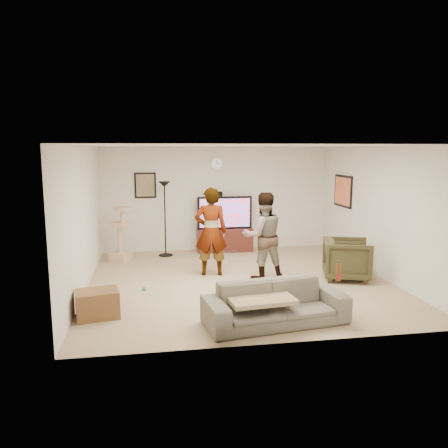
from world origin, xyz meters
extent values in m
cube|color=tan|center=(0.00, 0.00, -0.01)|extent=(5.50, 5.50, 0.02)
cube|color=white|center=(0.00, 0.00, 2.51)|extent=(5.50, 5.50, 0.02)
cube|color=white|center=(0.00, 2.75, 1.25)|extent=(5.50, 0.04, 2.50)
cube|color=white|center=(0.00, -2.75, 1.25)|extent=(5.50, 0.04, 2.50)
cube|color=white|center=(-2.75, 0.00, 1.25)|extent=(0.04, 5.50, 2.50)
cube|color=white|center=(2.75, 0.00, 1.25)|extent=(0.04, 5.50, 2.50)
cylinder|color=white|center=(0.00, 2.72, 2.10)|extent=(0.26, 0.04, 0.26)
cube|color=black|center=(0.00, 2.69, 1.38)|extent=(0.25, 0.10, 0.10)
cube|color=#786F53|center=(-1.70, 2.73, 1.60)|extent=(0.42, 0.03, 0.52)
cube|color=#D76E47|center=(2.73, 1.60, 1.50)|extent=(0.03, 0.78, 0.62)
cube|color=#431B15|center=(0.16, 2.50, 0.28)|extent=(1.32, 0.45, 0.55)
cube|color=silver|center=(0.20, 2.11, 0.04)|extent=(0.40, 0.30, 0.07)
cube|color=black|center=(0.16, 2.50, 0.94)|extent=(1.31, 0.08, 0.78)
cube|color=blue|center=(0.16, 2.46, 0.94)|extent=(1.21, 0.01, 0.69)
cylinder|color=black|center=(-1.27, 2.26, 0.85)|extent=(0.32, 0.32, 1.71)
cube|color=tan|center=(-2.27, 1.91, 0.61)|extent=(0.51, 0.51, 1.21)
imported|color=#BABABA|center=(-0.45, 0.52, 0.86)|extent=(0.67, 0.48, 1.72)
imported|color=#3A6388|center=(0.49, 0.10, 0.83)|extent=(0.84, 0.68, 1.65)
imported|color=#625E54|center=(0.10, -2.11, 0.29)|extent=(2.09, 1.06, 0.58)
cube|color=tan|center=(-0.13, -2.11, 0.39)|extent=(0.97, 0.79, 0.06)
cylinder|color=#5D2D13|center=(1.02, -2.11, 0.71)|extent=(0.06, 0.06, 0.25)
imported|color=#33321B|center=(2.05, -0.20, 0.38)|extent=(1.05, 1.04, 0.77)
cube|color=brown|center=(-2.40, -1.44, 0.20)|extent=(0.68, 0.56, 0.40)
sphere|color=#189076|center=(-1.74, -0.30, 0.03)|extent=(0.07, 0.07, 0.07)
camera|label=1|loc=(-1.59, -7.88, 2.43)|focal=35.65mm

